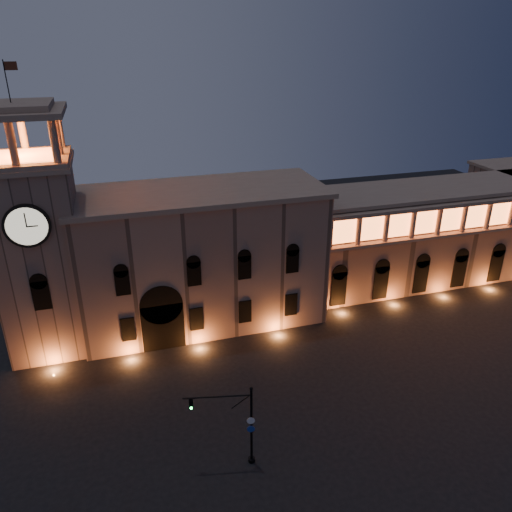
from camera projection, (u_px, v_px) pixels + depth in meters
name	position (u px, v px, depth m)	size (l,w,h in m)	color
ground	(269.00, 427.00, 48.07)	(160.00, 160.00, 0.00)	black
government_building	(201.00, 257.00, 63.11)	(30.80, 12.80, 17.60)	#8A695A
clock_tower	(39.00, 249.00, 55.95)	(9.80, 9.80, 32.40)	#8A695A
colonnade_wing	(424.00, 234.00, 74.31)	(40.60, 11.50, 14.50)	#856455
traffic_light	(240.00, 424.00, 42.40)	(5.87, 1.57, 8.20)	black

